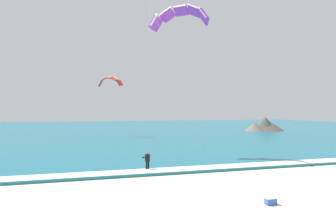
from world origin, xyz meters
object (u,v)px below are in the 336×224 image
Objects in this scene: kite_primary at (180,16)px; cooler_box at (271,201)px; surfboard at (147,172)px; kitesurfer at (147,160)px; kite_distant at (110,80)px.

kite_primary is 25.23× the size of cooler_box.
kitesurfer is at bearing 118.02° from surfboard.
kite_distant reaches higher than surfboard.
kitesurfer is 15.53m from kite_primary.
kite_primary reaches higher than cooler_box.
cooler_box is (4.56, -9.80, -0.74)m from kitesurfer.
cooler_box is at bearing -83.04° from kite_distant.
kite_primary reaches higher than kitesurfer.
cooler_box reaches higher than surfboard.
kitesurfer is 0.37× the size of kite_distant.
cooler_box is (5.09, -41.65, -10.48)m from kite_distant.
kite_distant is at bearing 90.96° from kitesurfer.
cooler_box is at bearing -89.96° from kite_primary.
cooler_box is (4.55, -9.78, 0.18)m from surfboard.
kite_primary is 3.23× the size of kite_distant.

